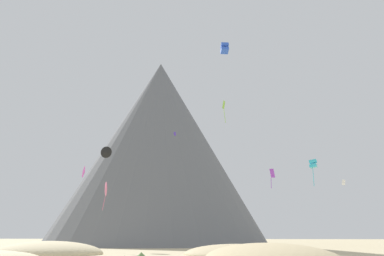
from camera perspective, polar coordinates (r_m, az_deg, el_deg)
The scene contains 15 objects.
dune_foreground_left at distance 62.60m, azimuth -20.50°, elevation -17.16°, with size 16.19×14.86×3.79m, color beige.
dune_foreground_right at distance 61.06m, azimuth 6.45°, elevation -18.06°, with size 20.81×15.01×2.85m, color #C6B284.
bush_near_left at distance 54.61m, azimuth -23.70°, elevation -16.88°, with size 1.76×1.76×0.69m, color #668C4C.
bush_near_right at distance 47.68m, azimuth -7.55°, elevation -18.29°, with size 1.87×1.87×0.82m, color #668C4C.
rock_massif at distance 117.85m, azimuth -4.78°, elevation -3.62°, with size 69.13×69.13×55.88m.
kite_white_low at distance 59.96m, azimuth 21.58°, elevation -7.53°, with size 0.79×0.97×0.78m.
kite_blue_high at distance 63.28m, azimuth 4.86°, elevation 11.70°, with size 1.41×1.49×1.60m.
kite_rainbow_low at distance 71.01m, azimuth -12.73°, elevation -8.83°, with size 1.45×2.42×5.08m.
kite_cyan_low at distance 60.95m, azimuth 17.53°, elevation -5.11°, with size 1.36×1.33×3.98m.
kite_black_mid at distance 86.76m, azimuth -12.64°, elevation -3.52°, with size 2.58×0.43×2.57m.
kite_magenta_low at distance 72.07m, azimuth -15.70°, elevation -6.32°, with size 1.52×2.06×2.14m.
kite_pink_low at distance 99.22m, azimuth -11.96°, elevation -11.64°, with size 1.79×1.36×1.88m.
kite_violet_low at distance 62.04m, azimuth 11.80°, elevation -6.76°, with size 0.81×1.05×3.11m.
kite_indigo_mid at distance 87.82m, azimuth -2.57°, elevation -0.86°, with size 0.60×0.41×0.93m.
kite_lime_high at distance 74.79m, azimuth 4.76°, elevation 3.18°, with size 0.61×0.93×4.40m.
Camera 1 is at (10.27, -35.58, 2.88)m, focal length 35.95 mm.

